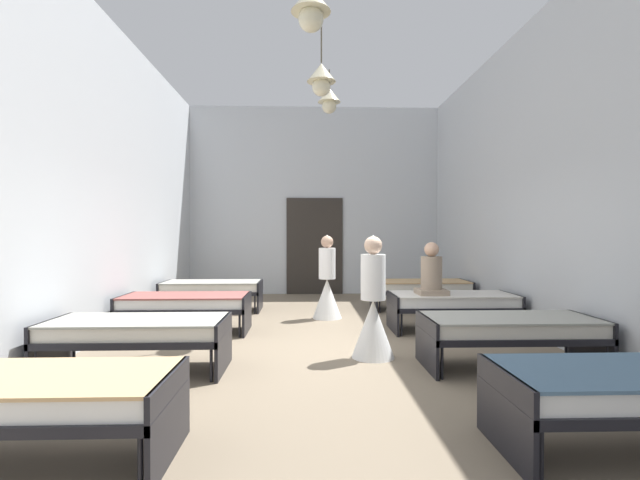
% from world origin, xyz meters
% --- Properties ---
extents(ground_plane, '(6.80, 11.01, 0.10)m').
position_xyz_m(ground_plane, '(0.00, 0.00, -0.05)').
color(ground_plane, '#7A6B56').
extents(room_shell, '(6.60, 10.61, 4.68)m').
position_xyz_m(room_shell, '(0.00, 1.29, 2.35)').
color(room_shell, silver).
rests_on(room_shell, ground).
extents(bed_left_row_0, '(1.90, 0.84, 0.57)m').
position_xyz_m(bed_left_row_0, '(-2.05, -2.85, 0.44)').
color(bed_left_row_0, black).
rests_on(bed_left_row_0, ground).
extents(bed_right_row_0, '(1.90, 0.84, 0.57)m').
position_xyz_m(bed_right_row_0, '(2.05, -2.85, 0.44)').
color(bed_right_row_0, black).
rests_on(bed_right_row_0, ground).
extents(bed_left_row_1, '(1.90, 0.84, 0.57)m').
position_xyz_m(bed_left_row_1, '(-2.05, -0.95, 0.44)').
color(bed_left_row_1, black).
rests_on(bed_left_row_1, ground).
extents(bed_right_row_1, '(1.90, 0.84, 0.57)m').
position_xyz_m(bed_right_row_1, '(2.05, -0.95, 0.44)').
color(bed_right_row_1, black).
rests_on(bed_right_row_1, ground).
extents(bed_left_row_2, '(1.90, 0.84, 0.57)m').
position_xyz_m(bed_left_row_2, '(-2.05, 0.95, 0.44)').
color(bed_left_row_2, black).
rests_on(bed_left_row_2, ground).
extents(bed_right_row_2, '(1.90, 0.84, 0.57)m').
position_xyz_m(bed_right_row_2, '(2.05, 0.95, 0.44)').
color(bed_right_row_2, black).
rests_on(bed_right_row_2, ground).
extents(bed_left_row_3, '(1.90, 0.84, 0.57)m').
position_xyz_m(bed_left_row_3, '(-2.05, 2.85, 0.44)').
color(bed_left_row_3, black).
rests_on(bed_left_row_3, ground).
extents(bed_right_row_3, '(1.90, 0.84, 0.57)m').
position_xyz_m(bed_right_row_3, '(2.05, 2.85, 0.44)').
color(bed_right_row_3, black).
rests_on(bed_right_row_3, ground).
extents(nurse_near_aisle, '(0.52, 0.52, 1.49)m').
position_xyz_m(nurse_near_aisle, '(0.59, -0.48, 0.53)').
color(nurse_near_aisle, white).
rests_on(nurse_near_aisle, ground).
extents(nurse_mid_aisle, '(0.52, 0.52, 1.49)m').
position_xyz_m(nurse_mid_aisle, '(0.16, 2.02, 0.53)').
color(nurse_mid_aisle, white).
rests_on(nurse_mid_aisle, ground).
extents(patient_seated_primary, '(0.44, 0.44, 0.80)m').
position_xyz_m(patient_seated_primary, '(1.70, 0.87, 0.87)').
color(patient_seated_primary, gray).
rests_on(patient_seated_primary, bed_right_row_2).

